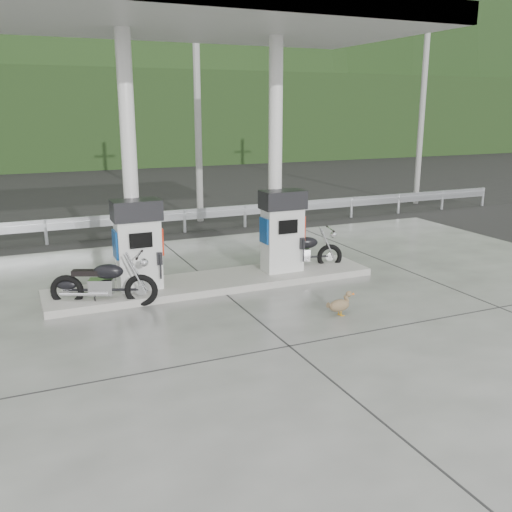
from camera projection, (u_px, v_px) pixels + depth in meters
name	position (u px, v px, depth m)	size (l,w,h in m)	color
ground	(263.00, 326.00, 10.00)	(160.00, 160.00, 0.00)	black
forecourt_apron	(263.00, 325.00, 9.99)	(18.00, 14.00, 0.02)	#63635F
pump_island	(215.00, 282.00, 12.19)	(7.00, 1.40, 0.15)	#9B9891
gas_pump_left	(138.00, 245.00, 11.31)	(0.95, 0.55, 1.80)	silver
gas_pump_right	(282.00, 231.00, 12.56)	(0.95, 0.55, 1.80)	silver
canopy_column_left	(129.00, 162.00, 11.26)	(0.30, 0.30, 5.00)	white
canopy_column_right	(275.00, 156.00, 12.51)	(0.30, 0.30, 5.00)	white
canopy_roof	(210.00, 18.00, 10.85)	(8.50, 5.00, 0.40)	beige
guardrail	(152.00, 212.00, 16.90)	(26.00, 0.16, 1.42)	#ACB0B4
road	(129.00, 215.00, 20.17)	(60.00, 7.00, 0.01)	black
utility_pole_b	(197.00, 98.00, 18.17)	(0.22, 0.22, 8.00)	gray
utility_pole_c	(423.00, 99.00, 21.68)	(0.22, 0.22, 8.00)	gray
tree_band	(66.00, 119.00, 35.79)	(80.00, 6.00, 6.00)	black
forested_hills	(39.00, 142.00, 63.10)	(100.00, 40.00, 140.00)	black
motorcycle_left	(104.00, 284.00, 10.82)	(1.91, 0.60, 0.90)	black
motorcycle_right	(302.00, 252.00, 13.24)	(1.81, 0.57, 0.86)	black
duck	(339.00, 306.00, 10.40)	(0.52, 0.15, 0.38)	brown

